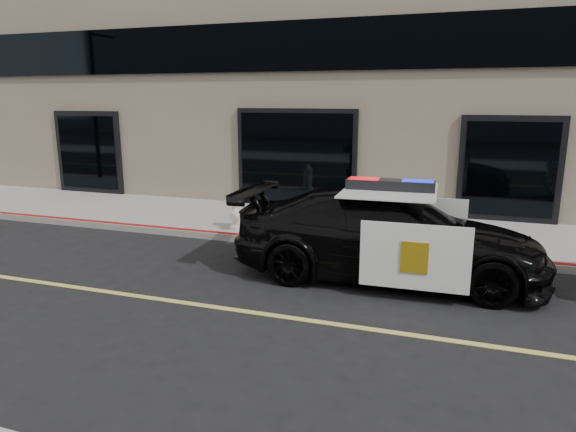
% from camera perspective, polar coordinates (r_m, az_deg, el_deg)
% --- Properties ---
extents(ground, '(120.00, 120.00, 0.00)m').
position_cam_1_polar(ground, '(8.09, -7.73, -10.07)').
color(ground, black).
rests_on(ground, ground).
extents(sidewalk_n, '(60.00, 3.50, 0.15)m').
position_cam_1_polar(sidewalk_n, '(12.73, 2.79, -1.01)').
color(sidewalk_n, gray).
rests_on(sidewalk_n, ground).
extents(building_n, '(60.00, 7.00, 12.00)m').
position_cam_1_polar(building_n, '(17.70, 8.11, 22.13)').
color(building_n, '#756856').
rests_on(building_n, ground).
extents(police_car, '(2.68, 5.57, 1.78)m').
position_cam_1_polar(police_car, '(9.26, 11.08, -2.00)').
color(police_car, black).
rests_on(police_car, ground).
extents(fire_hydrant, '(0.38, 0.53, 0.84)m').
position_cam_1_polar(fire_hydrant, '(12.00, -5.60, 0.38)').
color(fire_hydrant, white).
rests_on(fire_hydrant, sidewalk_n).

